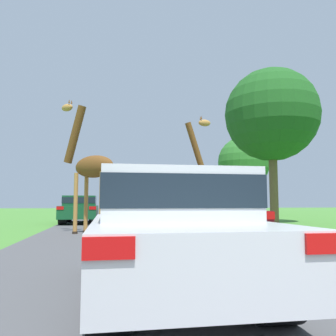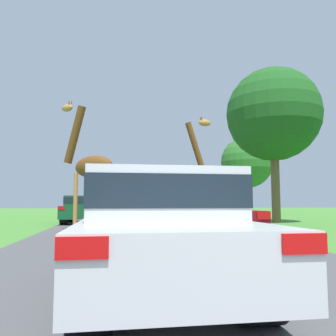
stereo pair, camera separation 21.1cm
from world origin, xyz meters
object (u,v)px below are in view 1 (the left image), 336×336
giraffe_companion (90,165)px  sign_post (243,200)px  car_queue_right (143,208)px  tree_centre_back (272,115)px  car_queue_left (209,217)px  car_verge_right (175,209)px  giraffe_near_road (173,177)px  tree_left_edge (244,162)px  car_far_ahead (80,208)px  car_lead_maroon (171,228)px

giraffe_companion → sign_post: (7.71, 4.22, -1.23)m
giraffe_companion → car_queue_right: 16.28m
giraffe_companion → tree_centre_back: tree_centre_back is taller
car_queue_left → car_verge_right: size_ratio=0.98×
giraffe_companion → car_queue_left: 5.57m
giraffe_near_road → tree_left_edge: size_ratio=0.64×
car_far_ahead → car_queue_right: bearing=62.1°
tree_centre_back → sign_post: size_ratio=4.86×
car_lead_maroon → tree_left_edge: bearing=66.4°
car_lead_maroon → car_queue_left: (2.01, 5.10, -0.07)m
car_queue_right → car_queue_left: 19.77m
giraffe_companion → car_queue_left: size_ratio=1.23×
giraffe_near_road → giraffe_companion: 3.57m
giraffe_near_road → car_queue_right: giraffe_near_road is taller
giraffe_companion → sign_post: 8.87m
giraffe_near_road → car_verge_right: 5.73m
car_lead_maroon → car_queue_right: car_lead_maroon is taller
car_lead_maroon → tree_centre_back: 18.25m
car_verge_right → tree_left_edge: size_ratio=0.56×
car_far_ahead → tree_left_edge: tree_left_edge is taller
car_far_ahead → car_lead_maroon: bearing=-82.0°
sign_post → tree_left_edge: bearing=67.7°
car_lead_maroon → tree_centre_back: (8.85, 14.96, 5.56)m
car_queue_left → giraffe_near_road: bearing=90.9°
giraffe_companion → car_verge_right: size_ratio=1.20×
sign_post → car_lead_maroon: bearing=-115.2°
giraffe_near_road → car_lead_maroon: 10.51m
car_verge_right → tree_left_edge: (9.65, 13.45, 4.39)m
car_queue_right → car_verge_right: car_verge_right is taller
car_lead_maroon → sign_post: (6.27, 13.31, 0.50)m
giraffe_near_road → car_far_ahead: bearing=-152.6°
giraffe_companion → car_queue_left: (3.45, -3.99, -1.79)m
car_lead_maroon → tree_left_edge: 32.08m
car_lead_maroon → car_queue_right: bearing=85.0°
car_verge_right → tree_left_edge: 17.13m
tree_left_edge → car_verge_right: bearing=-125.7°
car_queue_left → giraffe_companion: bearing=130.8°
car_lead_maroon → giraffe_near_road: bearing=79.3°
car_queue_left → car_verge_right: (1.09, 10.57, 0.05)m
car_far_ahead → tree_left_edge: 20.17m
car_lead_maroon → car_verge_right: bearing=78.8°
giraffe_companion → car_queue_right: size_ratio=1.11×
car_far_ahead → sign_post: sign_post is taller
tree_centre_back → sign_post: bearing=-147.3°
car_queue_left → car_verge_right: 10.62m
sign_post → car_queue_right: bearing=109.5°
car_queue_right → car_far_ahead: bearing=-117.9°
tree_centre_back → car_queue_right: bearing=124.0°
car_verge_right → sign_post: 3.98m
sign_post → giraffe_companion: bearing=-151.3°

